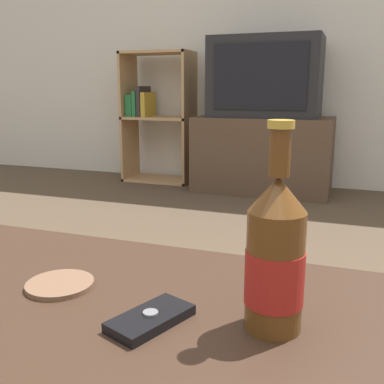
% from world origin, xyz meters
% --- Properties ---
extents(back_wall, '(8.00, 0.05, 2.60)m').
position_xyz_m(back_wall, '(0.00, 3.02, 1.30)').
color(back_wall, beige).
rests_on(back_wall, ground_plane).
extents(coffee_table, '(1.15, 0.61, 0.43)m').
position_xyz_m(coffee_table, '(0.00, 0.00, 0.36)').
color(coffee_table, '#332116').
rests_on(coffee_table, ground_plane).
extents(tv_stand, '(0.96, 0.48, 0.54)m').
position_xyz_m(tv_stand, '(-0.25, 2.71, 0.27)').
color(tv_stand, '#4C3828').
rests_on(tv_stand, ground_plane).
extents(television, '(0.75, 0.42, 0.54)m').
position_xyz_m(television, '(-0.25, 2.71, 0.81)').
color(television, black).
rests_on(television, tv_stand).
extents(bookshelf, '(0.54, 0.30, 1.01)m').
position_xyz_m(bookshelf, '(-1.14, 2.81, 0.53)').
color(bookshelf, tan).
rests_on(bookshelf, ground_plane).
extents(beer_bottle, '(0.08, 0.08, 0.27)m').
position_xyz_m(beer_bottle, '(0.28, 0.06, 0.52)').
color(beer_bottle, '#563314').
rests_on(beer_bottle, coffee_table).
extents(cell_phone, '(0.10, 0.13, 0.02)m').
position_xyz_m(cell_phone, '(0.13, 0.02, 0.43)').
color(cell_phone, black).
rests_on(cell_phone, coffee_table).
extents(coaster, '(0.11, 0.11, 0.01)m').
position_xyz_m(coaster, '(-0.06, 0.07, 0.43)').
color(coaster, brown).
rests_on(coaster, coffee_table).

